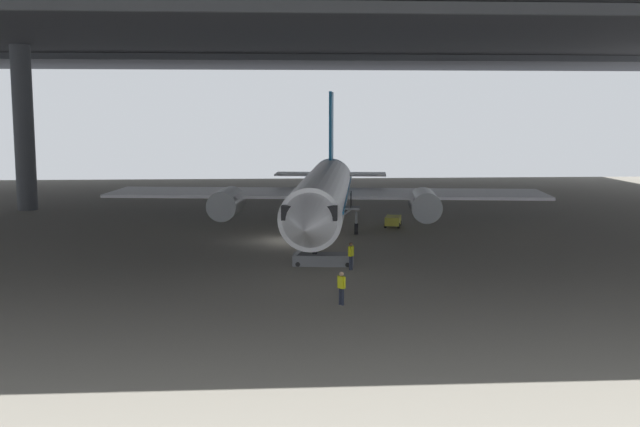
{
  "coord_description": "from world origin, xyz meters",
  "views": [
    {
      "loc": [
        -1.4,
        -56.68,
        9.59
      ],
      "look_at": [
        2.12,
        -3.66,
        2.56
      ],
      "focal_mm": 42.91,
      "sensor_mm": 36.0,
      "label": 1
    }
  ],
  "objects_px": {
    "airplane_main": "(324,194)",
    "baggage_tug": "(393,221)",
    "crew_worker_near_nose": "(341,286)",
    "crew_worker_by_stairs": "(351,254)",
    "boarding_stairs": "(324,253)"
  },
  "relations": [
    {
      "from": "boarding_stairs",
      "to": "crew_worker_by_stairs",
      "type": "height_order",
      "value": "boarding_stairs"
    },
    {
      "from": "airplane_main",
      "to": "crew_worker_near_nose",
      "type": "bearing_deg",
      "value": -91.56
    },
    {
      "from": "airplane_main",
      "to": "baggage_tug",
      "type": "distance_m",
      "value": 8.93
    },
    {
      "from": "crew_worker_by_stairs",
      "to": "baggage_tug",
      "type": "bearing_deg",
      "value": 72.71
    },
    {
      "from": "boarding_stairs",
      "to": "crew_worker_near_nose",
      "type": "height_order",
      "value": "boarding_stairs"
    },
    {
      "from": "crew_worker_by_stairs",
      "to": "crew_worker_near_nose",
      "type": "bearing_deg",
      "value": -99.23
    },
    {
      "from": "baggage_tug",
      "to": "crew_worker_by_stairs",
      "type": "bearing_deg",
      "value": -107.29
    },
    {
      "from": "crew_worker_near_nose",
      "to": "crew_worker_by_stairs",
      "type": "bearing_deg",
      "value": 80.77
    },
    {
      "from": "airplane_main",
      "to": "crew_worker_by_stairs",
      "type": "bearing_deg",
      "value": -86.0
    },
    {
      "from": "airplane_main",
      "to": "baggage_tug",
      "type": "height_order",
      "value": "airplane_main"
    },
    {
      "from": "airplane_main",
      "to": "crew_worker_near_nose",
      "type": "relative_size",
      "value": 21.52
    },
    {
      "from": "airplane_main",
      "to": "baggage_tug",
      "type": "xyz_separation_m",
      "value": [
        6.28,
        5.64,
        -2.92
      ]
    },
    {
      "from": "crew_worker_near_nose",
      "to": "crew_worker_by_stairs",
      "type": "xyz_separation_m",
      "value": [
        1.39,
        8.53,
        0.01
      ]
    },
    {
      "from": "crew_worker_by_stairs",
      "to": "baggage_tug",
      "type": "relative_size",
      "value": 0.7
    },
    {
      "from": "airplane_main",
      "to": "crew_worker_near_nose",
      "type": "height_order",
      "value": "airplane_main"
    }
  ]
}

